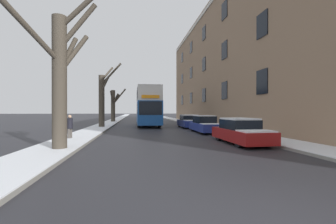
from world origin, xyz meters
The scene contains 12 objects.
ground_plane centered at (0.00, 0.00, 0.00)m, with size 320.00×320.00×0.00m, color #28282D.
sidewalk_left centered at (-5.88, 53.00, 0.08)m, with size 2.28×130.00×0.16m.
sidewalk_right centered at (5.88, 53.00, 0.08)m, with size 2.28×130.00×0.16m.
terrace_facade_right centered at (11.52, 22.31, 7.80)m, with size 9.10×47.20×15.59m.
bare_tree_left_0 centered at (-5.48, 7.27, 3.42)m, with size 2.93×3.55×6.94m.
bare_tree_left_1 centered at (-5.59, 21.33, 3.27)m, with size 2.38×2.53×7.02m.
bare_tree_left_2 centered at (-5.53, 33.39, 2.82)m, with size 2.37×2.95×5.53m.
double_decker_bus centered at (-0.63, 24.32, 2.55)m, with size 2.62×10.09×4.52m.
parked_car_0 centered at (3.64, 8.53, 0.65)m, with size 1.76×4.48×1.42m.
parked_car_1 centered at (3.64, 15.00, 0.66)m, with size 1.69×4.42×1.44m.
parked_car_2 centered at (3.64, 20.49, 0.66)m, with size 1.89×4.28×1.42m.
pedestrian_left_sidewalk centered at (-6.14, 11.14, 0.86)m, with size 0.34×0.34×1.58m.
Camera 1 is at (-2.23, -3.27, 1.81)m, focal length 24.00 mm.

